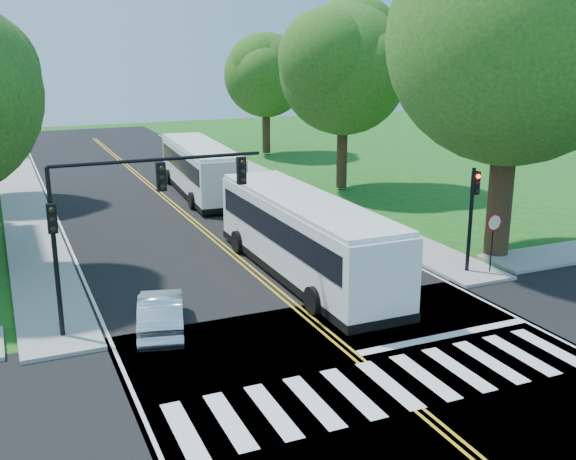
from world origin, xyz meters
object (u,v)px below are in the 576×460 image
signal_ne (472,206)px  bus_lead (304,235)px  hatchback (161,313)px  bus_follow (200,168)px  signal_nw (127,204)px  dark_sedan (275,193)px  suv (346,231)px

signal_ne → bus_lead: bearing=158.3°
bus_lead → hatchback: bus_lead is taller
bus_follow → hatchback: (-7.48, -20.49, -1.04)m
signal_nw → signal_ne: (14.06, 0.01, -1.41)m
dark_sedan → signal_nw: bearing=46.6°
signal_nw → dark_sedan: bearing=52.8°
signal_ne → dark_sedan: (-2.51, 15.17, -2.25)m
signal_nw → dark_sedan: signal_nw is taller
bus_follow → suv: 14.21m
suv → dark_sedan: size_ratio=0.95×
signal_nw → bus_lead: bearing=18.8°
hatchback → suv: (10.69, 6.69, -0.05)m
bus_follow → hatchback: size_ratio=3.07×
signal_ne → bus_lead: (-6.47, 2.57, -1.18)m
bus_lead → dark_sedan: size_ratio=2.68×
suv → bus_follow: bearing=-69.4°
signal_nw → dark_sedan: size_ratio=1.48×
dark_sedan → bus_follow: bearing=-60.9°
dark_sedan → hatchback: bearing=49.7°
signal_nw → bus_follow: (8.27, 19.83, -2.64)m
bus_lead → hatchback: size_ratio=3.11×
bus_lead → suv: bus_lead is taller
bus_follow → signal_nw: bearing=71.3°
suv → bus_lead: bearing=49.0°
bus_follow → hatchback: bus_follow is taller
signal_ne → bus_follow: size_ratio=0.34×
signal_nw → suv: signal_nw is taller
signal_nw → hatchback: signal_nw is taller
bus_follow → bus_lead: bearing=91.6°
bus_lead → suv: bearing=-138.4°
signal_ne → suv: (-2.58, 6.01, -2.32)m
bus_follow → suv: bearing=107.0°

